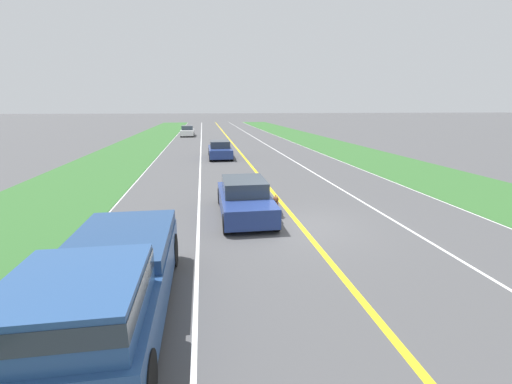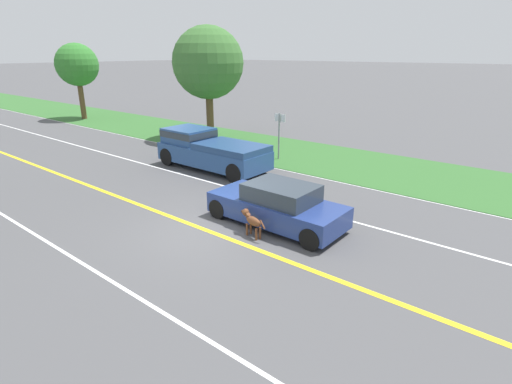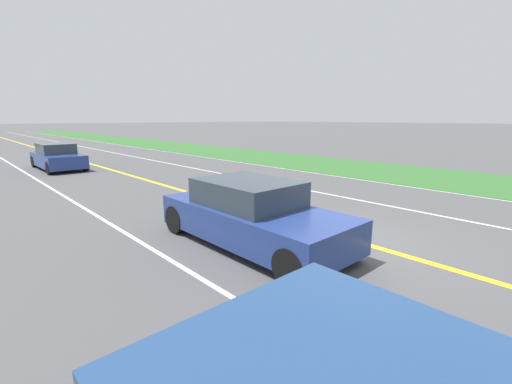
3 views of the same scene
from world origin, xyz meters
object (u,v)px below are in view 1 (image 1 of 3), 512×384
(pickup_truck, at_px, (106,284))
(car_trailing_mid, at_px, (188,131))
(dog, at_px, (276,202))
(ego_car, at_px, (245,199))
(car_trailing_near, at_px, (220,150))

(pickup_truck, relative_size, car_trailing_mid, 1.18)
(dog, relative_size, pickup_truck, 0.20)
(ego_car, height_order, dog, ego_car)
(ego_car, distance_m, pickup_truck, 7.20)
(ego_car, bearing_deg, car_trailing_near, -89.35)
(ego_car, distance_m, car_trailing_near, 15.18)
(dog, bearing_deg, car_trailing_near, -72.98)
(car_trailing_near, bearing_deg, dog, 95.06)
(ego_car, relative_size, car_trailing_near, 1.03)
(pickup_truck, relative_size, car_trailing_near, 1.29)
(car_trailing_near, relative_size, car_trailing_mid, 0.92)
(ego_car, bearing_deg, car_trailing_mid, -84.40)
(car_trailing_mid, bearing_deg, dog, 97.40)
(ego_car, relative_size, car_trailing_mid, 0.94)
(dog, bearing_deg, car_trailing_mid, -70.64)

